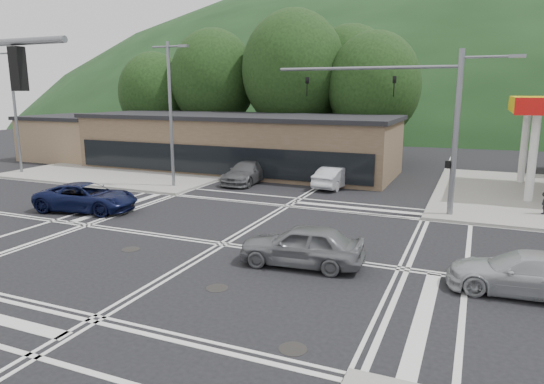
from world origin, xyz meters
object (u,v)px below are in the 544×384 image
at_px(car_grey_center, 302,245).
at_px(car_queue_b, 348,168).
at_px(car_queue_a, 336,177).
at_px(car_northbound, 247,172).
at_px(car_silver_east, 525,273).
at_px(car_blue_west, 87,197).

bearing_deg(car_grey_center, car_queue_b, -176.35).
bearing_deg(car_queue_b, car_queue_a, 92.93).
bearing_deg(car_northbound, car_silver_east, -39.60).
xyz_separation_m(car_blue_west, car_queue_b, (10.12, 14.27, 0.05)).
bearing_deg(car_northbound, car_grey_center, -57.07).
bearing_deg(car_queue_a, car_grey_center, 109.85).
distance_m(car_blue_west, car_queue_b, 17.49).
relative_size(car_grey_center, car_northbound, 0.89).
bearing_deg(car_blue_west, car_grey_center, -113.24).
relative_size(car_blue_west, car_queue_a, 1.25).
distance_m(car_silver_east, car_queue_a, 16.97).
relative_size(car_grey_center, car_silver_east, 0.97).
bearing_deg(car_silver_east, car_blue_west, -100.44).
xyz_separation_m(car_queue_b, car_northbound, (-5.91, -4.06, -0.06)).
height_order(car_grey_center, car_queue_a, car_grey_center).
relative_size(car_blue_west, car_queue_b, 1.14).
relative_size(car_blue_west, car_silver_east, 1.15).
bearing_deg(car_silver_east, car_grey_center, -89.65).
xyz_separation_m(car_blue_west, car_queue_a, (10.12, 10.99, -0.04)).
distance_m(car_grey_center, car_silver_east, 7.11).
height_order(car_silver_east, car_queue_a, car_queue_a).
height_order(car_blue_west, car_silver_east, car_blue_west).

